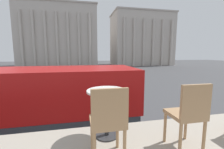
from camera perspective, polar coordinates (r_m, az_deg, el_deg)
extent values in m
cylinder|color=black|center=(7.98, -6.53, -23.31)|extent=(1.05, 0.22, 1.05)
cylinder|color=#2D2D30|center=(2.52, -1.96, -22.04)|extent=(0.36, 0.36, 0.02)
cylinder|color=#2D2D30|center=(2.36, -2.00, -14.66)|extent=(0.07, 0.07, 0.68)
cylinder|color=silver|center=(2.25, -2.04, -6.29)|extent=(0.60, 0.60, 0.03)
cylinder|color=#A87F56|center=(2.12, -7.60, -21.81)|extent=(0.04, 0.04, 0.44)
cylinder|color=#A87F56|center=(2.16, 2.07, -21.06)|extent=(0.04, 0.04, 0.44)
cylinder|color=#A87F56|center=(1.88, 4.83, -25.91)|extent=(0.04, 0.04, 0.44)
cube|color=#A87F56|center=(1.87, -1.89, -17.46)|extent=(0.40, 0.40, 0.05)
cube|color=#A87F56|center=(1.62, -0.80, -12.61)|extent=(0.40, 0.04, 0.42)
cylinder|color=#A87F56|center=(2.41, 19.54, -18.32)|extent=(0.04, 0.04, 0.44)
cylinder|color=#A87F56|center=(2.59, 26.27, -16.78)|extent=(0.04, 0.04, 0.44)
cylinder|color=#A87F56|center=(2.16, 24.56, -21.80)|extent=(0.04, 0.04, 0.44)
cylinder|color=#A87F56|center=(2.36, 31.64, -19.62)|extent=(0.04, 0.04, 0.44)
cube|color=#A87F56|center=(2.28, 25.88, -13.53)|extent=(0.40, 0.40, 0.05)
cube|color=#A87F56|center=(2.07, 29.33, -8.99)|extent=(0.40, 0.04, 0.42)
cube|color=#BCB2A8|center=(63.15, -19.18, 13.13)|extent=(27.28, 15.76, 21.87)
cube|color=#ADA399|center=(65.22, -19.66, 22.94)|extent=(27.88, 16.36, 0.50)
cylinder|color=#BCB2A8|center=(57.32, -31.29, 11.37)|extent=(0.90, 0.90, 18.59)
cylinder|color=#BCB2A8|center=(56.25, -27.73, 11.70)|extent=(0.90, 0.90, 18.59)
cylinder|color=#BCB2A8|center=(55.40, -24.03, 11.99)|extent=(0.90, 0.90, 18.59)
cylinder|color=#BCB2A8|center=(54.78, -20.23, 12.24)|extent=(0.90, 0.90, 18.59)
cylinder|color=#BCB2A8|center=(54.39, -16.34, 12.43)|extent=(0.90, 0.90, 18.59)
cylinder|color=#BCB2A8|center=(54.24, -12.42, 12.58)|extent=(0.90, 0.90, 18.59)
cylinder|color=#BCB2A8|center=(54.34, -8.49, 12.66)|extent=(0.90, 0.90, 18.59)
cube|color=#BCB2A8|center=(66.49, 10.93, 12.65)|extent=(23.98, 14.17, 20.78)
cube|color=#ADA399|center=(68.23, 11.17, 21.59)|extent=(24.58, 14.77, 0.50)
cylinder|color=#BCB2A8|center=(56.09, 4.65, 12.09)|extent=(0.90, 0.90, 17.66)
cylinder|color=#BCB2A8|center=(57.28, 8.41, 11.95)|extent=(0.90, 0.90, 17.66)
cylinder|color=#BCB2A8|center=(58.70, 12.01, 11.76)|extent=(0.90, 0.90, 17.66)
cylinder|color=#BCB2A8|center=(60.34, 15.41, 11.54)|extent=(0.90, 0.90, 17.66)
cylinder|color=#BCB2A8|center=(62.16, 18.62, 11.30)|extent=(0.90, 0.90, 17.66)
cylinder|color=#BCB2A8|center=(64.17, 21.64, 11.04)|extent=(0.90, 0.90, 17.66)
cylinder|color=black|center=(13.19, -8.14, -4.67)|extent=(0.12, 0.12, 3.61)
cube|color=black|center=(12.98, -7.46, 1.21)|extent=(0.20, 0.24, 0.70)
sphere|color=green|center=(12.97, -6.99, 1.88)|extent=(0.14, 0.14, 0.14)
cylinder|color=black|center=(19.29, -6.71, -1.28)|extent=(0.12, 0.12, 3.21)
cube|color=black|center=(19.16, -6.23, 2.15)|extent=(0.20, 0.24, 0.70)
sphere|color=gold|center=(19.16, -5.90, 2.60)|extent=(0.14, 0.14, 0.14)
cylinder|color=#282B33|center=(32.42, 4.74, 0.32)|extent=(0.14, 0.14, 0.83)
cylinder|color=#282B33|center=(32.47, 5.04, 0.33)|extent=(0.14, 0.14, 0.83)
cylinder|color=#284799|center=(32.36, 4.90, 1.64)|extent=(0.32, 0.32, 0.66)
sphere|color=tan|center=(32.31, 4.91, 2.42)|extent=(0.23, 0.23, 0.23)
cylinder|color=#282B33|center=(26.33, -34.16, -2.82)|extent=(0.14, 0.14, 0.79)
cylinder|color=#282B33|center=(26.27, -33.79, -2.81)|extent=(0.14, 0.14, 0.79)
cylinder|color=slate|center=(26.20, -34.09, -1.29)|extent=(0.32, 0.32, 0.63)
sphere|color=tan|center=(26.14, -34.16, -0.38)|extent=(0.21, 0.21, 0.21)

